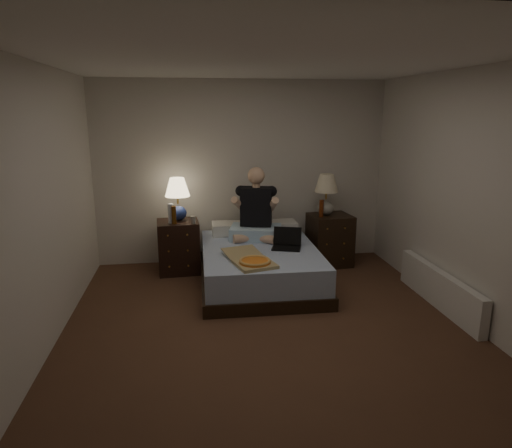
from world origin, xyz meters
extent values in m
cube|color=#523423|center=(0.00, 0.00, 0.00)|extent=(4.00, 4.50, 0.00)
cube|color=white|center=(0.00, 0.00, 2.50)|extent=(4.00, 4.50, 0.00)
cube|color=silver|center=(0.00, 2.25, 1.25)|extent=(4.00, 0.00, 2.50)
cube|color=silver|center=(0.00, -2.25, 1.25)|extent=(4.00, 0.00, 2.50)
cube|color=silver|center=(-2.00, 0.00, 1.25)|extent=(0.00, 4.50, 2.50)
cube|color=silver|center=(2.00, 0.00, 1.25)|extent=(0.00, 4.50, 2.50)
cube|color=#5879B1|center=(0.10, 1.26, 0.23)|extent=(1.41, 1.86, 0.46)
cube|color=black|center=(-0.90, 1.84, 0.34)|extent=(0.56, 0.51, 0.69)
cube|color=black|center=(1.16, 1.83, 0.35)|extent=(0.59, 0.54, 0.70)
cylinder|color=silver|center=(-0.97, 1.76, 0.81)|extent=(0.07, 0.07, 0.25)
cylinder|color=beige|center=(-0.70, 1.68, 0.74)|extent=(0.07, 0.07, 0.10)
cylinder|color=#532F0B|center=(-0.93, 1.70, 0.80)|extent=(0.06, 0.06, 0.23)
cylinder|color=#5E260D|center=(1.01, 1.75, 0.82)|extent=(0.06, 0.06, 0.23)
cube|color=silver|center=(1.93, 0.29, 0.20)|extent=(0.10, 1.60, 0.40)
camera|label=1|loc=(-0.72, -4.01, 2.09)|focal=32.00mm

